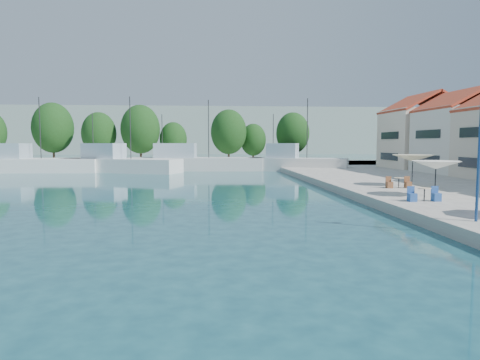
{
  "coord_description": "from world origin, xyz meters",
  "views": [
    {
      "loc": [
        -3.81,
        -2.75,
        3.88
      ],
      "look_at": [
        -1.61,
        26.0,
        1.36
      ],
      "focal_mm": 32.0,
      "sensor_mm": 36.0,
      "label": 1
    }
  ],
  "objects": [
    {
      "name": "trawler_04",
      "position": [
        8.03,
        54.67,
        1.07
      ],
      "size": [
        13.69,
        8.34,
        10.2
      ],
      "rotation": [
        0.0,
        0.0,
        -0.39
      ],
      "color": "silver",
      "rests_on": "ground"
    },
    {
      "name": "umbrella_white",
      "position": [
        10.12,
        22.33,
        2.52
      ],
      "size": [
        2.98,
        2.98,
        2.17
      ],
      "color": "black",
      "rests_on": "quay_right"
    },
    {
      "name": "tree_05",
      "position": [
        -9.49,
        69.91,
        4.48
      ],
      "size": [
        4.55,
        4.55,
        6.73
      ],
      "color": "#3F2B19",
      "rests_on": "quay_far"
    },
    {
      "name": "hill_east",
      "position": [
        40.0,
        180.0,
        6.0
      ],
      "size": [
        140.0,
        40.0,
        12.0
      ],
      "primitive_type": "cube",
      "color": "#99A79C",
      "rests_on": "ground"
    },
    {
      "name": "tree_02",
      "position": [
        -29.74,
        71.84,
        6.38
      ],
      "size": [
        6.76,
        6.76,
        10.01
      ],
      "color": "#3F2B19",
      "rests_on": "quay_far"
    },
    {
      "name": "tree_06",
      "position": [
        -0.26,
        68.15,
        5.65
      ],
      "size": [
        5.91,
        5.91,
        8.75
      ],
      "color": "#3F2B19",
      "rests_on": "quay_far"
    },
    {
      "name": "quay_far",
      "position": [
        -8.0,
        67.0,
        0.3
      ],
      "size": [
        90.0,
        16.0,
        0.6
      ],
      "primitive_type": "cube",
      "color": "gray",
      "rests_on": "ground"
    },
    {
      "name": "tree_07",
      "position": [
        4.09,
        70.64,
        4.37
      ],
      "size": [
        4.42,
        4.42,
        6.54
      ],
      "color": "#3F2B19",
      "rests_on": "quay_far"
    },
    {
      "name": "cafe_table_02",
      "position": [
        8.31,
        20.16,
        0.89
      ],
      "size": [
        1.82,
        0.7,
        0.76
      ],
      "color": "black",
      "rests_on": "quay_right"
    },
    {
      "name": "tree_04",
      "position": [
        -14.76,
        68.92,
        6.07
      ],
      "size": [
        6.4,
        6.4,
        9.48
      ],
      "color": "#3F2B19",
      "rests_on": "quay_far"
    },
    {
      "name": "tree_03",
      "position": [
        -21.6,
        69.56,
        5.39
      ],
      "size": [
        5.61,
        5.61,
        8.3
      ],
      "color": "#3F2B19",
      "rests_on": "quay_far"
    },
    {
      "name": "cafe_table_03",
      "position": [
        10.04,
        27.14,
        0.89
      ],
      "size": [
        1.82,
        0.7,
        0.76
      ],
      "color": "black",
      "rests_on": "quay_right"
    },
    {
      "name": "trawler_02",
      "position": [
        -15.63,
        54.48,
        1.07
      ],
      "size": [
        16.66,
        9.85,
        10.2
      ],
      "rotation": [
        0.0,
        0.0,
        -0.37
      ],
      "color": "white",
      "rests_on": "ground"
    },
    {
      "name": "trawler_03",
      "position": [
        -5.95,
        57.52,
        1.07
      ],
      "size": [
        18.86,
        6.22,
        10.2
      ],
      "rotation": [
        0.0,
        0.0,
        -0.08
      ],
      "color": "silver",
      "rests_on": "ground"
    },
    {
      "name": "building_05",
      "position": [
        24.0,
        42.0,
        5.26
      ],
      "size": [
        8.4,
        8.8,
        9.7
      ],
      "color": "silver",
      "rests_on": "quay_right"
    },
    {
      "name": "hill_west",
      "position": [
        -30.0,
        160.0,
        8.0
      ],
      "size": [
        180.0,
        40.0,
        16.0
      ],
      "primitive_type": "cube",
      "color": "#99A79C",
      "rests_on": "ground"
    },
    {
      "name": "umbrella_cream",
      "position": [
        11.77,
        28.63,
        2.71
      ],
      "size": [
        3.19,
        3.19,
        2.36
      ],
      "color": "black",
      "rests_on": "quay_right"
    },
    {
      "name": "trawler_01",
      "position": [
        -28.11,
        55.56,
        1.07
      ],
      "size": [
        19.49,
        5.85,
        10.2
      ],
      "rotation": [
        0.0,
        0.0,
        -0.04
      ],
      "color": "white",
      "rests_on": "ground"
    },
    {
      "name": "tree_08",
      "position": [
        10.96,
        70.71,
        5.51
      ],
      "size": [
        5.75,
        5.75,
        8.52
      ],
      "color": "#3F2B19",
      "rests_on": "quay_far"
    },
    {
      "name": "building_06",
      "position": [
        24.0,
        51.0,
        5.5
      ],
      "size": [
        9.0,
        8.8,
        10.2
      ],
      "color": "#F5DFC4",
      "rests_on": "quay_right"
    }
  ]
}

